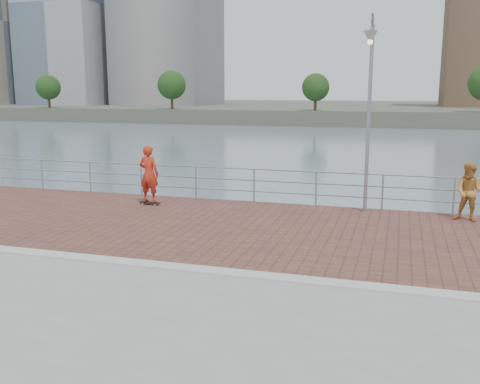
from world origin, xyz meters
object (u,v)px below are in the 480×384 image
(street_lamp, at_px, (370,81))
(bystander, at_px, (470,192))
(guardrail, at_px, (285,183))
(skateboarder, at_px, (149,174))

(street_lamp, height_order, bystander, street_lamp)
(guardrail, height_order, skateboarder, skateboarder)
(skateboarder, distance_m, bystander, 9.58)
(guardrail, xyz_separation_m, skateboarder, (-4.11, -1.46, 0.33))
(bystander, bearing_deg, guardrail, -172.17)
(bystander, bearing_deg, skateboarder, -159.54)
(street_lamp, xyz_separation_m, skateboarder, (-6.70, -0.55, -2.89))
(skateboarder, height_order, bystander, skateboarder)
(street_lamp, bearing_deg, guardrail, 160.82)
(guardrail, distance_m, bystander, 5.53)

